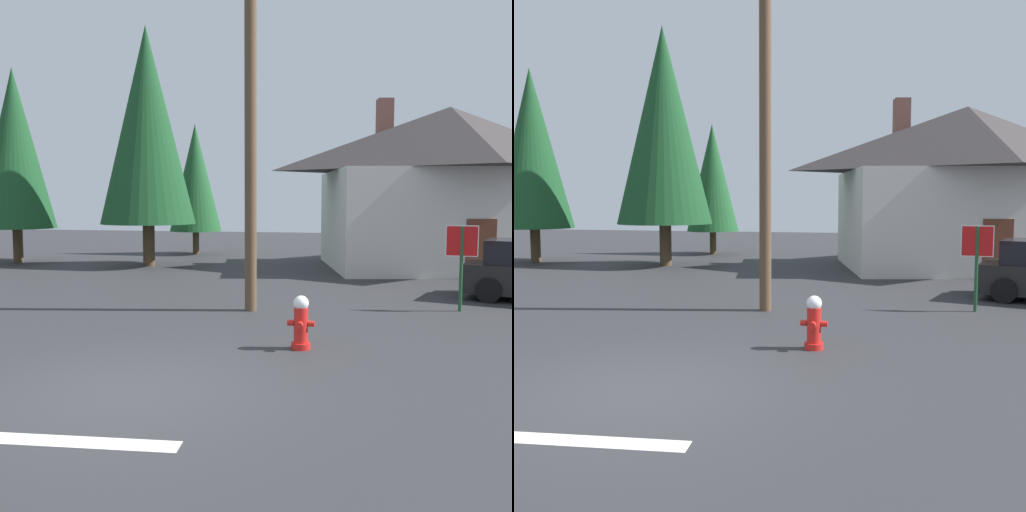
# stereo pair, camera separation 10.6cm
# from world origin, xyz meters

# --- Properties ---
(ground_plane) EXTENTS (80.00, 80.00, 0.10)m
(ground_plane) POSITION_xyz_m (0.00, 0.00, -0.05)
(ground_plane) COLOR #2D2D30
(lane_stop_bar) EXTENTS (3.48, 0.63, 0.01)m
(lane_stop_bar) POSITION_xyz_m (-0.38, -1.81, 0.00)
(lane_stop_bar) COLOR silver
(lane_stop_bar) RESTS_ON ground
(fire_hydrant) EXTENTS (0.48, 0.41, 0.95)m
(fire_hydrant) POSITION_xyz_m (2.01, 2.74, 0.47)
(fire_hydrant) COLOR red
(fire_hydrant) RESTS_ON ground
(utility_pole) EXTENTS (1.60, 0.28, 9.19)m
(utility_pole) POSITION_xyz_m (0.34, 6.07, 4.77)
(utility_pole) COLOR brown
(utility_pole) RESTS_ON ground
(stop_sign_far) EXTENTS (0.73, 0.08, 2.03)m
(stop_sign_far) POSITION_xyz_m (5.18, 7.05, 1.44)
(stop_sign_far) COLOR #1E4C28
(stop_sign_far) RESTS_ON ground
(house) EXTENTS (11.05, 9.19, 6.64)m
(house) POSITION_xyz_m (5.77, 16.43, 3.20)
(house) COLOR beige
(house) RESTS_ON ground
(pine_tree_tall_left) EXTENTS (3.74, 3.74, 9.35)m
(pine_tree_tall_left) POSITION_xyz_m (-5.77, 14.51, 5.50)
(pine_tree_tall_left) COLOR #4C3823
(pine_tree_tall_left) RESTS_ON ground
(pine_tree_mid_left) EXTENTS (2.50, 2.50, 6.25)m
(pine_tree_mid_left) POSITION_xyz_m (-5.55, 19.82, 3.68)
(pine_tree_mid_left) COLOR #4C3823
(pine_tree_mid_left) RESTS_ON ground
(pine_tree_short_left) EXTENTS (3.22, 3.22, 8.05)m
(pine_tree_short_left) POSITION_xyz_m (-11.68, 14.57, 4.74)
(pine_tree_short_left) COLOR #4C3823
(pine_tree_short_left) RESTS_ON ground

